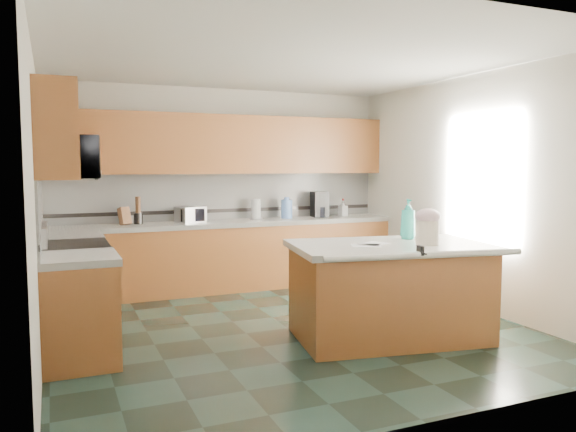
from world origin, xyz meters
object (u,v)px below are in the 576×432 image
island_top (390,247)px  knife_block (125,216)px  island_base (389,294)px  toaster_oven (191,214)px  treat_jar (427,232)px  coffee_maker (320,204)px  soap_bottle_island (408,219)px

island_top → knife_block: bearing=137.7°
island_base → knife_block: (-2.13, 2.72, 0.60)m
island_top → toaster_oven: 3.01m
island_base → treat_jar: (0.29, -0.19, 0.60)m
treat_jar → coffee_maker: (0.31, 2.94, 0.07)m
treat_jar → toaster_oven: 3.31m
treat_jar → toaster_oven: bearing=108.2°
island_base → coffee_maker: coffee_maker is taller
soap_bottle_island → toaster_oven: 3.00m
island_base → knife_block: bearing=137.7°
island_top → coffee_maker: 2.82m
toaster_oven → treat_jar: bearing=-86.1°
island_top → soap_bottle_island: bearing=41.2°
treat_jar → soap_bottle_island: size_ratio=0.57×
treat_jar → knife_block: 3.78m
island_base → island_top: bearing=0.0°
island_top → toaster_oven: toaster_oven is taller
knife_block → toaster_oven: size_ratio=0.62×
soap_bottle_island → knife_block: size_ratio=1.85×
island_base → treat_jar: 0.70m
soap_bottle_island → island_base: bearing=-133.5°
treat_jar → soap_bottle_island: bearing=70.8°
island_base → coffee_maker: bearing=87.3°
knife_block → island_base: bearing=-74.2°
island_top → soap_bottle_island: soap_bottle_island is taller
toaster_oven → soap_bottle_island: bearing=-81.4°
knife_block → toaster_oven: (0.84, 0.00, -0.01)m
treat_jar → soap_bottle_island: soap_bottle_island is taller
island_base → toaster_oven: (-1.29, 2.72, 0.59)m
knife_block → coffee_maker: bearing=-21.6°
knife_block → coffee_maker: size_ratio=0.60×
island_top → island_base: bearing=0.0°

